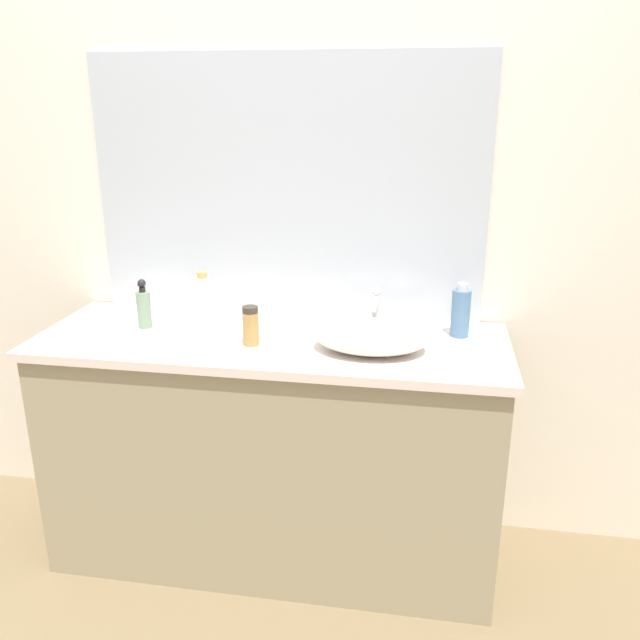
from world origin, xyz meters
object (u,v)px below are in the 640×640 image
Objects in this scene: sink_basin at (371,336)px; lotion_bottle at (461,312)px; perfume_bottle at (203,299)px; spray_can at (251,326)px; candle_jar at (84,320)px; soap_dispenser at (144,307)px.

sink_basin is 1.96× the size of lotion_bottle.
perfume_bottle reaches higher than spray_can.
lotion_bottle is 1.34m from candle_jar.
candle_jar is at bearing -175.46° from lotion_bottle.
soap_dispenser is at bearing -160.58° from perfume_bottle.
sink_basin is 0.64m from perfume_bottle.
lotion_bottle reaches higher than candle_jar.
sink_basin is at bearing -14.62° from perfume_bottle.
spray_can is at bearing -178.17° from sink_basin.
spray_can is 2.23× the size of candle_jar.
perfume_bottle is at bearing 165.38° from sink_basin.
perfume_bottle is 1.48× the size of spray_can.
perfume_bottle reaches higher than lotion_bottle.
soap_dispenser is 1.11m from lotion_bottle.
lotion_bottle reaches higher than sink_basin.
sink_basin is 0.35m from lotion_bottle.
spray_can reaches higher than candle_jar.
spray_can is 0.66m from candle_jar.
soap_dispenser is at bearing -175.07° from lotion_bottle.
lotion_bottle is at bearing 16.25° from spray_can.
perfume_bottle is at bearing 141.85° from spray_can.
spray_can is (0.22, -0.17, -0.03)m from perfume_bottle.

